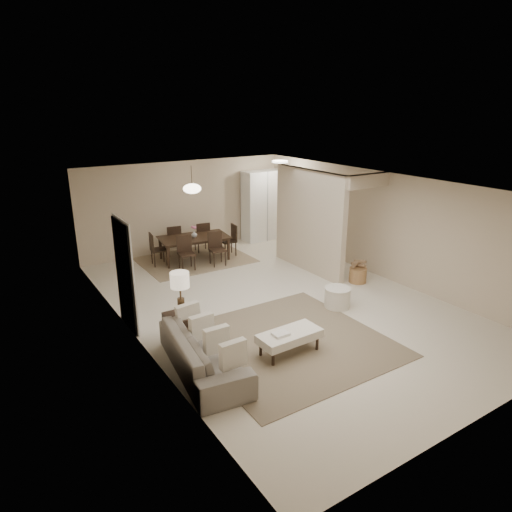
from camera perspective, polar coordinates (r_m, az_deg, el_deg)
floor at (r=9.64m, az=2.69°, el=-5.81°), size 9.00×9.00×0.00m
ceiling at (r=8.92m, az=2.93°, el=9.01°), size 9.00×9.00×0.00m
back_wall at (r=13.01m, az=-8.79°, el=6.21°), size 6.00×0.00×6.00m
left_wall at (r=7.94m, az=-15.18°, el=-2.17°), size 0.00×9.00×9.00m
right_wall at (r=11.15m, az=15.51°, el=3.71°), size 0.00×9.00×9.00m
partition at (r=11.22m, az=6.64°, el=4.34°), size 0.15×2.50×2.50m
doorway at (r=8.57m, az=-16.11°, el=-2.37°), size 0.04×0.90×2.04m
pantry_cabinet at (r=13.86m, az=0.80°, el=6.32°), size 1.20×0.55×2.10m
flush_light at (r=12.82m, az=3.02°, el=11.71°), size 0.44×0.44×0.05m
living_rug at (r=8.13m, az=4.03°, el=-10.67°), size 3.20×3.20×0.01m
sofa at (r=7.24m, az=-6.57°, el=-11.84°), size 2.28×1.14×0.64m
ottoman_bench at (r=7.67m, az=4.21°, el=-9.99°), size 1.10×0.53×0.39m
side_table at (r=8.01m, az=-9.17°, el=-9.09°), size 0.53×0.53×0.58m
table_lamp at (r=7.65m, az=-9.49°, el=-3.44°), size 0.32×0.32×0.76m
round_pouf at (r=9.48m, az=10.13°, el=-5.14°), size 0.54×0.54×0.42m
wicker_basket at (r=10.90m, az=12.60°, el=-2.35°), size 0.54×0.54×0.34m
dining_rug at (r=12.30m, az=-7.60°, el=-0.46°), size 2.80×2.10×0.01m
dining_table at (r=12.21m, az=-7.66°, el=0.92°), size 1.92×1.24×0.63m
dining_chairs at (r=12.17m, az=-7.69°, el=1.42°), size 2.33×1.81×0.86m
vase at (r=12.09m, az=-7.74°, el=2.72°), size 0.18×0.18×0.16m
yellow_mat at (r=12.96m, az=5.43°, el=0.60°), size 1.01×0.67×0.01m
pendant_light at (r=11.83m, az=-7.99°, el=8.35°), size 0.46×0.46×0.71m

